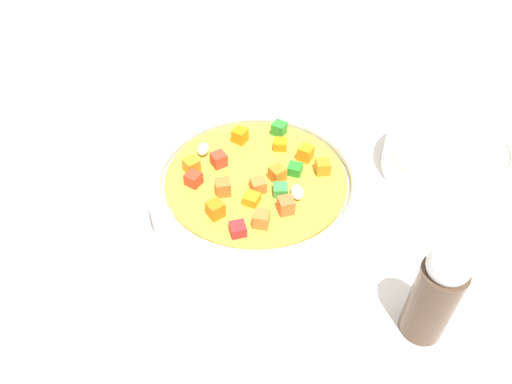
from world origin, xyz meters
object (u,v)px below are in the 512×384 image
Objects in this scene: soup_bowl_main at (256,189)px; side_bowl_small at (448,155)px; spoon at (123,157)px; pepper_shaker at (432,297)px.

soup_bowl_main is 19.57cm from side_bowl_small.
side_bowl_small is (9.68, 17.00, -0.53)cm from soup_bowl_main.
side_bowl_small is (24.26, 21.68, 1.62)cm from spoon.
pepper_shaker reaches higher than spoon.
pepper_shaker reaches higher than soup_bowl_main.
pepper_shaker is at bearing -1.62° from soup_bowl_main.
spoon is 32.58cm from side_bowl_small.
side_bowl_small reaches higher than spoon.
spoon is 2.05× the size of pepper_shaker.
soup_bowl_main reaches higher than spoon.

